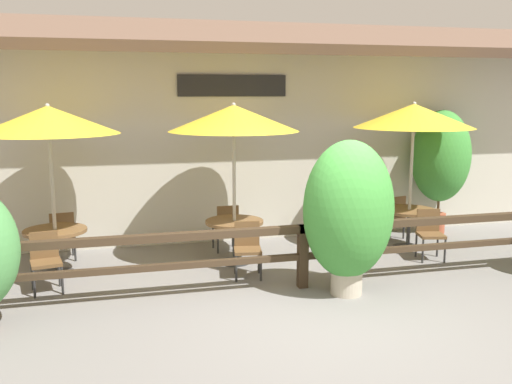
{
  "coord_description": "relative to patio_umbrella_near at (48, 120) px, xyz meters",
  "views": [
    {
      "loc": [
        -2.7,
        -6.68,
        2.87
      ],
      "look_at": [
        -0.58,
        1.57,
        1.38
      ],
      "focal_mm": 40.0,
      "sensor_mm": 36.0,
      "label": 1
    }
  ],
  "objects": [
    {
      "name": "ground_plane",
      "position": [
        3.6,
        -2.61,
        -2.46
      ],
      "size": [
        60.0,
        60.0,
        0.0
      ],
      "primitive_type": "plane",
      "color": "slate"
    },
    {
      "name": "chair_middle_wallside",
      "position": [
        2.9,
        0.68,
        -1.97
      ],
      "size": [
        0.44,
        0.44,
        0.87
      ],
      "rotation": [
        0.0,
        0.0,
        3.2
      ],
      "color": "brown",
      "rests_on": "ground"
    },
    {
      "name": "chair_middle_streetside",
      "position": [
        2.93,
        -0.85,
        -1.97
      ],
      "size": [
        0.49,
        0.49,
        0.87
      ],
      "rotation": [
        0.0,
        0.0,
        -0.17
      ],
      "color": "brown",
      "rests_on": "ground"
    },
    {
      "name": "chair_near_streetside",
      "position": [
        -0.08,
        -0.78,
        -1.97
      ],
      "size": [
        0.49,
        0.49,
        0.87
      ],
      "rotation": [
        0.0,
        0.0,
        0.18
      ],
      "color": "brown",
      "rests_on": "ground"
    },
    {
      "name": "potted_plant_tall_tropical",
      "position": [
        4.12,
        -1.99,
        -1.24
      ],
      "size": [
        1.3,
        1.17,
        2.23
      ],
      "color": "#B7AD99",
      "rests_on": "ground"
    },
    {
      "name": "patio_umbrella_near",
      "position": [
        0.0,
        0.0,
        0.0
      ],
      "size": [
        2.16,
        2.16,
        2.71
      ],
      "color": "#B7B2A8",
      "rests_on": "ground"
    },
    {
      "name": "chair_far_wallside",
      "position": [
        6.28,
        0.74,
        -1.97
      ],
      "size": [
        0.51,
        0.51,
        0.87
      ],
      "rotation": [
        0.0,
        0.0,
        3.4
      ],
      "color": "brown",
      "rests_on": "ground"
    },
    {
      "name": "building_facade",
      "position": [
        3.6,
        1.49,
        -0.29
      ],
      "size": [
        14.28,
        1.49,
        4.23
      ],
      "color": "#BCB7A8",
      "rests_on": "ground"
    },
    {
      "name": "patio_umbrella_middle",
      "position": [
        2.89,
        -0.09,
        0.0
      ],
      "size": [
        2.16,
        2.16,
        2.71
      ],
      "color": "#B7B2A8",
      "rests_on": "ground"
    },
    {
      "name": "dining_table_middle",
      "position": [
        2.89,
        -0.09,
        -1.86
      ],
      "size": [
        0.98,
        0.98,
        0.74
      ],
      "color": "brown",
      "rests_on": "ground"
    },
    {
      "name": "potted_plant_small_flowering",
      "position": [
        7.41,
        0.94,
        -0.88
      ],
      "size": [
        1.21,
        1.09,
        2.53
      ],
      "color": "#9E4C33",
      "rests_on": "ground"
    },
    {
      "name": "patio_umbrella_far",
      "position": [
        6.23,
        0.02,
        0.0
      ],
      "size": [
        2.16,
        2.16,
        2.71
      ],
      "color": "#B7B2A8",
      "rests_on": "ground"
    },
    {
      "name": "dining_table_near",
      "position": [
        0.0,
        -0.0,
        -1.86
      ],
      "size": [
        0.98,
        0.98,
        0.74
      ],
      "color": "brown",
      "rests_on": "ground"
    },
    {
      "name": "dining_table_far",
      "position": [
        6.23,
        0.02,
        -1.86
      ],
      "size": [
        0.98,
        0.98,
        0.74
      ],
      "color": "brown",
      "rests_on": "ground"
    },
    {
      "name": "chair_far_streetside",
      "position": [
        6.23,
        -0.7,
        -1.97
      ],
      "size": [
        0.5,
        0.5,
        0.87
      ],
      "rotation": [
        0.0,
        0.0,
        -0.23
      ],
      "color": "brown",
      "rests_on": "ground"
    },
    {
      "name": "chair_near_wallside",
      "position": [
        0.03,
        0.77,
        -1.97
      ],
      "size": [
        0.48,
        0.48,
        0.87
      ],
      "rotation": [
        0.0,
        0.0,
        3.3
      ],
      "color": "brown",
      "rests_on": "ground"
    },
    {
      "name": "patio_railing",
      "position": [
        3.6,
        -1.56,
        -1.76
      ],
      "size": [
        10.4,
        0.14,
        0.95
      ],
      "color": "#3D2D1E",
      "rests_on": "ground"
    }
  ]
}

